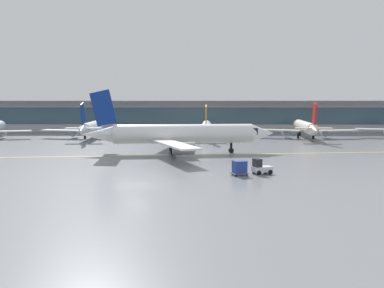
{
  "coord_description": "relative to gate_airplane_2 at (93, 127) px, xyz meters",
  "views": [
    {
      "loc": [
        7.14,
        -46.53,
        10.02
      ],
      "look_at": [
        6.16,
        17.06,
        3.0
      ],
      "focal_mm": 38.02,
      "sensor_mm": 36.0,
      "label": 1
    }
  ],
  "objects": [
    {
      "name": "gate_airplane_2",
      "position": [
        0.0,
        0.0,
        0.0
      ],
      "size": [
        26.27,
        28.27,
        9.37
      ],
      "rotation": [
        0.0,
        0.0,
        1.62
      ],
      "color": "white",
      "rests_on": "ground_plane"
    },
    {
      "name": "cargo_dolly_lead",
      "position": [
        32.72,
        -51.54,
        -1.76
      ],
      "size": [
        2.51,
        2.2,
        1.94
      ],
      "rotation": [
        0.0,
        0.0,
        0.33
      ],
      "color": "#595B60",
      "rests_on": "ground_plane"
    },
    {
      "name": "terminal_concourse",
      "position": [
        20.1,
        23.28,
        2.11
      ],
      "size": [
        217.45,
        11.0,
        9.6
      ],
      "color": "#B2B7BC",
      "rests_on": "ground_plane"
    },
    {
      "name": "taxiway_centreline_stripe",
      "position": [
        24.54,
        -31.9,
        -2.8
      ],
      "size": [
        109.28,
        13.31,
        0.01
      ],
      "primitive_type": "cube",
      "rotation": [
        0.0,
        0.0,
        0.12
      ],
      "color": "yellow",
      "rests_on": "ground_plane"
    },
    {
      "name": "gate_airplane_3",
      "position": [
        29.33,
        0.72,
        -0.16
      ],
      "size": [
        24.83,
        26.66,
        8.84
      ],
      "rotation": [
        0.0,
        0.0,
        1.54
      ],
      "color": "white",
      "rests_on": "ground_plane"
    },
    {
      "name": "ground_plane",
      "position": [
        20.1,
        -58.12,
        -2.81
      ],
      "size": [
        400.0,
        400.0,
        0.0
      ],
      "primitive_type": "plane",
      "color": "slate"
    },
    {
      "name": "taxiing_regional_jet",
      "position": [
        24.08,
        -29.95,
        0.73
      ],
      "size": [
        35.67,
        32.95,
        11.81
      ],
      "rotation": [
        0.0,
        0.0,
        0.12
      ],
      "color": "white",
      "rests_on": "ground_plane"
    },
    {
      "name": "gate_airplane_4",
      "position": [
        54.91,
        0.74,
        0.02
      ],
      "size": [
        26.38,
        28.45,
        9.42
      ],
      "rotation": [
        0.0,
        0.0,
        1.49
      ],
      "color": "silver",
      "rests_on": "ground_plane"
    },
    {
      "name": "baggage_tug",
      "position": [
        35.67,
        -50.52,
        -1.92
      ],
      "size": [
        2.91,
        2.28,
        2.1
      ],
      "rotation": [
        0.0,
        0.0,
        0.33
      ],
      "color": "silver",
      "rests_on": "ground_plane"
    }
  ]
}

